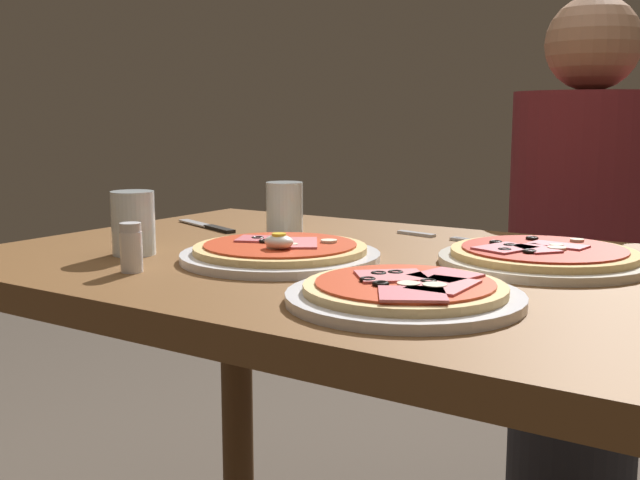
# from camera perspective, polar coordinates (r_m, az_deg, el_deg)

# --- Properties ---
(dining_table) EXTENTS (1.18, 0.76, 0.72)m
(dining_table) POSITION_cam_1_polar(r_m,az_deg,el_deg) (1.16, 3.88, -7.33)
(dining_table) COLOR brown
(dining_table) RESTS_ON ground
(pizza_foreground) EXTENTS (0.29, 0.29, 0.05)m
(pizza_foreground) POSITION_cam_1_polar(r_m,az_deg,el_deg) (1.14, -2.91, -0.90)
(pizza_foreground) COLOR white
(pizza_foreground) RESTS_ON dining_table
(pizza_across_left) EXTENTS (0.29, 0.29, 0.03)m
(pizza_across_left) POSITION_cam_1_polar(r_m,az_deg,el_deg) (1.15, 15.94, -1.17)
(pizza_across_left) COLOR silver
(pizza_across_left) RESTS_ON dining_table
(pizza_across_right) EXTENTS (0.27, 0.27, 0.03)m
(pizza_across_right) POSITION_cam_1_polar(r_m,az_deg,el_deg) (0.89, 6.23, -3.85)
(pizza_across_right) COLOR white
(pizza_across_right) RESTS_ON dining_table
(water_glass_near) EXTENTS (0.07, 0.07, 0.09)m
(water_glass_near) POSITION_cam_1_polar(r_m,az_deg,el_deg) (1.39, -2.60, 2.10)
(water_glass_near) COLOR silver
(water_glass_near) RESTS_ON dining_table
(water_glass_far) EXTENTS (0.07, 0.07, 0.10)m
(water_glass_far) POSITION_cam_1_polar(r_m,az_deg,el_deg) (1.22, -13.44, 0.95)
(water_glass_far) COLOR silver
(water_glass_far) RESTS_ON dining_table
(fork) EXTENTS (0.16, 0.04, 0.00)m
(fork) POSITION_cam_1_polar(r_m,az_deg,el_deg) (1.37, 7.98, 0.33)
(fork) COLOR silver
(fork) RESTS_ON dining_table
(knife) EXTENTS (0.19, 0.09, 0.01)m
(knife) POSITION_cam_1_polar(r_m,az_deg,el_deg) (1.48, -8.05, 0.98)
(knife) COLOR silver
(knife) RESTS_ON dining_table
(salt_shaker) EXTENTS (0.03, 0.03, 0.07)m
(salt_shaker) POSITION_cam_1_polar(r_m,az_deg,el_deg) (1.08, -13.59, -0.56)
(salt_shaker) COLOR white
(salt_shaker) RESTS_ON dining_table
(diner_person) EXTENTS (0.32, 0.32, 1.18)m
(diner_person) POSITION_cam_1_polar(r_m,az_deg,el_deg) (1.83, 18.42, -3.02)
(diner_person) COLOR black
(diner_person) RESTS_ON ground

